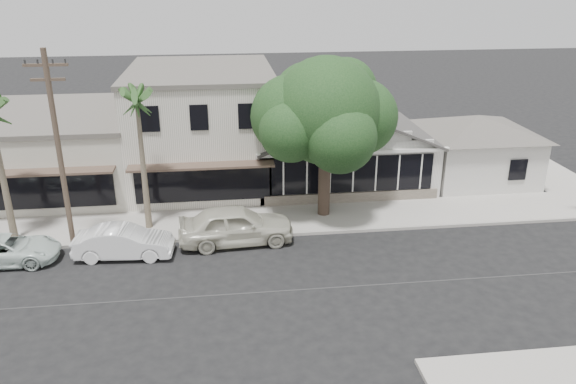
{
  "coord_description": "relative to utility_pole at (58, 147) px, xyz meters",
  "views": [
    {
      "loc": [
        -1.93,
        -19.27,
        11.9
      ],
      "look_at": [
        1.18,
        6.0,
        1.86
      ],
      "focal_mm": 35.0,
      "sensor_mm": 36.0,
      "label": 1
    }
  ],
  "objects": [
    {
      "name": "shade_tree",
      "position": [
        12.11,
        2.11,
        0.63
      ],
      "size": [
        7.42,
        6.71,
        8.24
      ],
      "rotation": [
        0.0,
        0.0,
        -0.08
      ],
      "color": "#413227",
      "rests_on": "ground"
    },
    {
      "name": "car_1",
      "position": [
        2.56,
        -1.44,
        -4.08
      ],
      "size": [
        4.42,
        1.8,
        1.42
      ],
      "primitive_type": "imported",
      "rotation": [
        0.0,
        0.0,
        1.5
      ],
      "color": "white",
      "rests_on": "ground"
    },
    {
      "name": "palm_east",
      "position": [
        3.33,
        1.29,
        1.63
      ],
      "size": [
        2.2,
        2.2,
        7.46
      ],
      "color": "#726651",
      "rests_on": "ground"
    },
    {
      "name": "car_2",
      "position": [
        -2.44,
        -1.36,
        -4.17
      ],
      "size": [
        4.47,
        2.1,
        1.24
      ],
      "primitive_type": "imported",
      "rotation": [
        0.0,
        0.0,
        1.56
      ],
      "color": "silver",
      "rests_on": "ground"
    },
    {
      "name": "corner_shop",
      "position": [
        14.0,
        7.27,
        -2.17
      ],
      "size": [
        10.4,
        8.6,
        5.1
      ],
      "color": "silver",
      "rests_on": "ground"
    },
    {
      "name": "sidewalk_north",
      "position": [
        1.0,
        1.55,
        -4.71
      ],
      "size": [
        90.0,
        3.5,
        0.15
      ],
      "primitive_type": "cube",
      "color": "#9E9991",
      "rests_on": "ground"
    },
    {
      "name": "row_building_midnear",
      "position": [
        -3.0,
        8.3,
        -2.69
      ],
      "size": [
        10.0,
        10.0,
        4.2
      ],
      "primitive_type": "cube",
      "color": "beige",
      "rests_on": "ground"
    },
    {
      "name": "side_cottage",
      "position": [
        22.2,
        6.3,
        -3.29
      ],
      "size": [
        6.0,
        6.0,
        3.0
      ],
      "primitive_type": "cube",
      "color": "silver",
      "rests_on": "ground"
    },
    {
      "name": "utility_pole",
      "position": [
        0.0,
        0.0,
        0.0
      ],
      "size": [
        1.8,
        0.24,
        9.0
      ],
      "color": "brown",
      "rests_on": "ground"
    },
    {
      "name": "car_0",
      "position": [
        7.56,
        -0.66,
        -3.88
      ],
      "size": [
        5.45,
        2.5,
        1.81
      ],
      "primitive_type": "imported",
      "rotation": [
        0.0,
        0.0,
        1.64
      ],
      "color": "beige",
      "rests_on": "ground"
    },
    {
      "name": "row_building_near",
      "position": [
        6.0,
        8.3,
        -1.54
      ],
      "size": [
        8.0,
        10.0,
        6.5
      ],
      "primitive_type": "cube",
      "color": "silver",
      "rests_on": "ground"
    },
    {
      "name": "ground",
      "position": [
        9.0,
        -5.2,
        -4.79
      ],
      "size": [
        140.0,
        140.0,
        0.0
      ],
      "primitive_type": "plane",
      "color": "black",
      "rests_on": "ground"
    }
  ]
}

